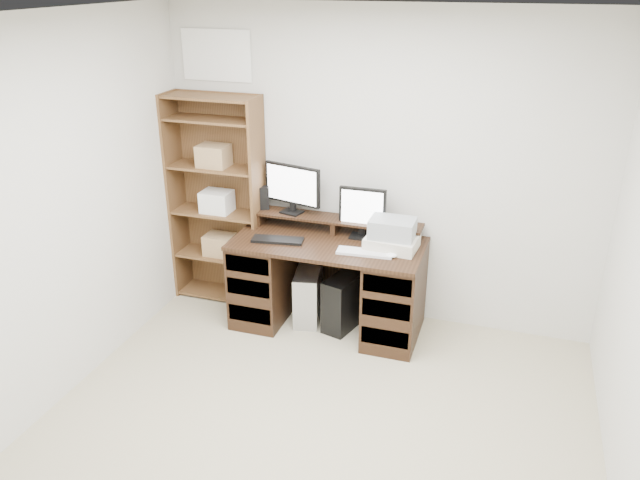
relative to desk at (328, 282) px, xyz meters
The scene contains 14 objects.
room 1.88m from the desk, 79.69° to the right, with size 3.54×4.04×2.54m.
desk is the anchor object (origin of this frame).
riser_shelf 0.50m from the desk, 90.00° to the left, with size 1.40×0.22×0.12m.
monitor_wide 0.83m from the desk, 149.57° to the left, with size 0.50×0.17×0.40m.
monitor_small 0.65m from the desk, 37.97° to the left, with size 0.37×0.14×0.41m.
speaker 0.88m from the desk, 160.14° to the left, with size 0.08×0.08×0.19m, color black.
keyboard_black 0.54m from the desk, 162.55° to the right, with size 0.40×0.13×0.02m, color black.
keyboard_white 0.51m from the desk, 22.42° to the right, with size 0.42×0.13×0.02m, color silver.
mouse 0.66m from the desk, 14.80° to the right, with size 0.08×0.06×0.03m, color white.
printer 0.65m from the desk, ahead, with size 0.38×0.29×0.10m, color beige.
basket 0.73m from the desk, ahead, with size 0.34×0.24×0.14m, color #92989C.
tower_silver 0.26m from the desk, 165.30° to the left, with size 0.20×0.44×0.44m, color #AEB0B5.
tower_black 0.22m from the desk, 15.04° to the left, with size 0.31×0.49×0.45m.
bookshelf 1.19m from the desk, 168.54° to the left, with size 0.80×0.30×1.80m.
Camera 1 is at (1.02, -2.63, 2.71)m, focal length 35.00 mm.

